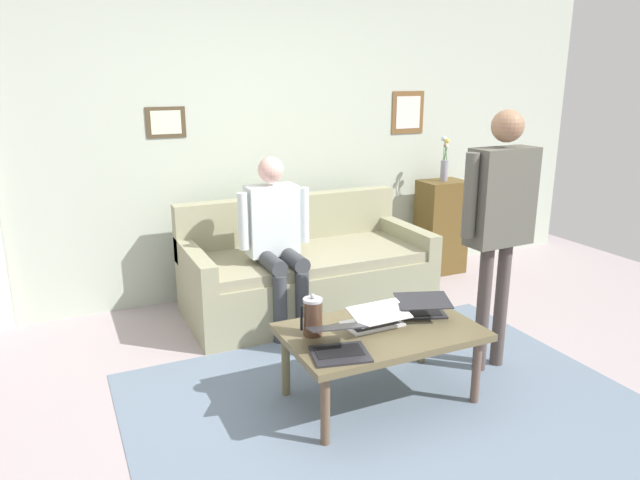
# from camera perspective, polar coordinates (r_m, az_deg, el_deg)

# --- Properties ---
(ground_plane) EXTENTS (7.68, 7.68, 0.00)m
(ground_plane) POSITION_cam_1_polar(r_m,az_deg,el_deg) (3.52, 5.13, -15.99)
(ground_plane) COLOR #AA9CA0
(area_rug) EXTENTS (2.87, 2.13, 0.01)m
(area_rug) POSITION_cam_1_polar(r_m,az_deg,el_deg) (3.55, 6.58, -15.67)
(area_rug) COLOR slate
(area_rug) RESTS_ON ground_plane
(back_wall) EXTENTS (7.04, 0.11, 2.70)m
(back_wall) POSITION_cam_1_polar(r_m,az_deg,el_deg) (5.04, -7.21, 9.95)
(back_wall) COLOR #B8C3B0
(back_wall) RESTS_ON ground_plane
(couch) EXTENTS (1.93, 0.90, 0.88)m
(couch) POSITION_cam_1_polar(r_m,az_deg,el_deg) (4.76, -1.38, -3.18)
(couch) COLOR gray
(couch) RESTS_ON ground_plane
(coffee_table) EXTENTS (1.11, 0.69, 0.45)m
(coffee_table) POSITION_cam_1_polar(r_m,az_deg,el_deg) (3.44, 5.92, -9.27)
(coffee_table) COLOR brown
(coffee_table) RESTS_ON ground_plane
(laptop_left) EXTENTS (0.35, 0.28, 0.13)m
(laptop_left) POSITION_cam_1_polar(r_m,az_deg,el_deg) (3.43, 5.33, -7.72)
(laptop_left) COLOR silver
(laptop_left) RESTS_ON coffee_table
(laptop_center) EXTENTS (0.40, 0.41, 0.13)m
(laptop_center) POSITION_cam_1_polar(r_m,az_deg,el_deg) (3.62, 9.64, -6.51)
(laptop_center) COLOR #28282D
(laptop_center) RESTS_ON coffee_table
(laptop_right) EXTENTS (0.35, 0.37, 0.16)m
(laptop_right) POSITION_cam_1_polar(r_m,az_deg,el_deg) (3.12, 1.81, -10.09)
(laptop_right) COLOR #28282D
(laptop_right) RESTS_ON coffee_table
(french_press) EXTENTS (0.13, 0.11, 0.24)m
(french_press) POSITION_cam_1_polar(r_m,az_deg,el_deg) (3.29, -0.71, -7.44)
(french_press) COLOR #4C3323
(french_press) RESTS_ON coffee_table
(side_shelf) EXTENTS (0.42, 0.32, 0.89)m
(side_shelf) POSITION_cam_1_polar(r_m,az_deg,el_deg) (5.74, 11.65, 1.27)
(side_shelf) COLOR brown
(side_shelf) RESTS_ON ground_plane
(flower_vase) EXTENTS (0.08, 0.09, 0.42)m
(flower_vase) POSITION_cam_1_polar(r_m,az_deg,el_deg) (5.63, 11.98, 7.28)
(flower_vase) COLOR gray
(flower_vase) RESTS_ON side_shelf
(person_standing) EXTENTS (0.58, 0.20, 1.66)m
(person_standing) POSITION_cam_1_polar(r_m,az_deg,el_deg) (3.75, 17.10, 2.89)
(person_standing) COLOR #4D4340
(person_standing) RESTS_ON ground_plane
(person_seated) EXTENTS (0.55, 0.51, 1.28)m
(person_seated) POSITION_cam_1_polar(r_m,az_deg,el_deg) (4.32, -4.28, 0.65)
(person_seated) COLOR #3D4044
(person_seated) RESTS_ON ground_plane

